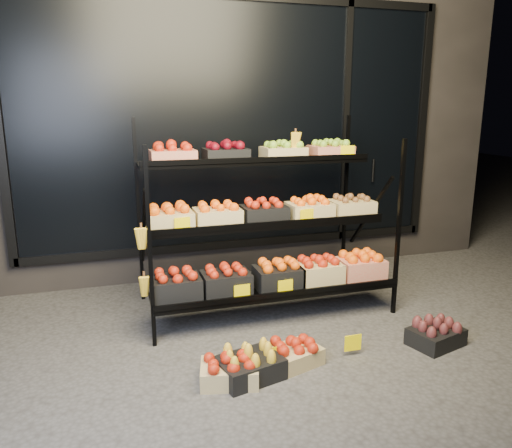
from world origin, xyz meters
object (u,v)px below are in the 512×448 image
object	(u,v)px
floor_crate_left	(229,370)
floor_crate_midleft	(249,364)
floor_crate_midright	(294,353)
display_rack	(265,222)

from	to	relation	value
floor_crate_left	floor_crate_midleft	xyz separation A→B (m)	(0.14, 0.01, 0.01)
floor_crate_midleft	floor_crate_midright	world-z (taller)	floor_crate_midleft
floor_crate_left	floor_crate_midleft	distance (m)	0.14
floor_crate_midleft	display_rack	bearing A→B (deg)	52.64
floor_crate_left	floor_crate_midleft	size ratio (longest dim) A/B	0.89
display_rack	floor_crate_midleft	size ratio (longest dim) A/B	4.58
floor_crate_midright	display_rack	bearing A→B (deg)	65.73
display_rack	floor_crate_midright	world-z (taller)	display_rack
display_rack	floor_crate_midright	bearing A→B (deg)	-96.37
display_rack	floor_crate_left	xyz separation A→B (m)	(-0.60, -1.08, -0.70)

